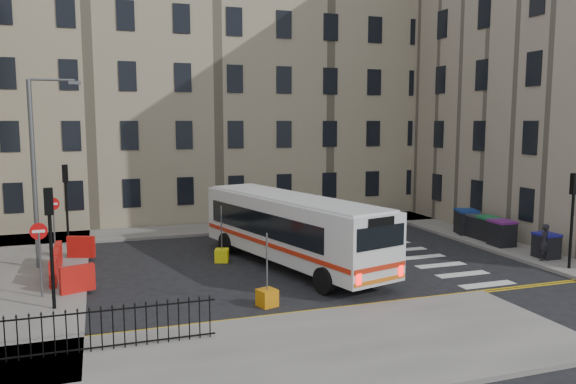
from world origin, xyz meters
TOP-DOWN VIEW (x-y plane):
  - ground at (0.00, 0.00)m, footprint 120.00×120.00m
  - pavement_north at (-6.00, 8.60)m, footprint 36.00×3.20m
  - pavement_east at (9.00, 4.00)m, footprint 2.40×26.00m
  - pavement_west at (-14.00, 1.00)m, footprint 6.00×22.00m
  - pavement_sw at (-7.00, -10.00)m, footprint 20.00×6.00m
  - terrace_north at (-7.00, 15.50)m, footprint 38.30×10.80m
  - corner_east at (19.00, 5.00)m, footprint 17.80×24.30m
  - traffic_light_east at (8.60, -5.50)m, footprint 0.28×0.22m
  - traffic_light_nw at (-12.00, 6.50)m, footprint 0.28×0.22m
  - traffic_light_sw at (-12.00, -4.00)m, footprint 0.28×0.22m
  - streetlamp at (-13.00, 2.00)m, footprint 0.50×0.22m
  - no_entry_north at (-12.50, 4.50)m, footprint 0.60×0.08m
  - no_entry_south at (-12.50, -2.50)m, footprint 0.60×0.08m
  - roadworks_barriers at (-11.84, 0.50)m, footprint 1.66×6.26m
  - iron_railings at (-11.25, -8.20)m, footprint 7.80×0.04m
  - bus at (-2.42, -0.84)m, footprint 5.46×11.57m
  - wheelie_bin_a at (9.06, -3.68)m, footprint 0.92×1.06m
  - wheelie_bin_b at (8.84, -0.93)m, footprint 1.07×1.22m
  - wheelie_bin_c at (9.08, 0.43)m, footprint 1.00×1.15m
  - wheelie_bin_d at (9.07, 1.26)m, footprint 0.99×1.14m
  - wheelie_bin_e at (9.02, 2.24)m, footprint 1.40×1.51m
  - pedestrian at (8.55, -4.05)m, footprint 0.72×0.61m
  - bollard_yellow at (-5.18, 0.96)m, footprint 0.76×0.76m
  - bollard_chevron at (-5.00, -5.67)m, footprint 0.76×0.76m

SIDE VIEW (x-z plane):
  - ground at x=0.00m, z-range 0.00..0.00m
  - pavement_north at x=-6.00m, z-range 0.00..0.15m
  - pavement_east at x=9.00m, z-range 0.00..0.15m
  - pavement_west at x=-14.00m, z-range 0.00..0.15m
  - pavement_sw at x=-7.00m, z-range 0.00..0.15m
  - bollard_yellow at x=-5.18m, z-range 0.00..0.60m
  - bollard_chevron at x=-5.00m, z-range 0.00..0.60m
  - roadworks_barriers at x=-11.84m, z-range 0.15..1.15m
  - wheelie_bin_a at x=9.06m, z-range 0.15..1.30m
  - iron_railings at x=-11.25m, z-range 0.15..1.35m
  - wheelie_bin_d at x=9.07m, z-range 0.16..1.40m
  - wheelie_bin_c at x=9.08m, z-range 0.16..1.42m
  - wheelie_bin_b at x=8.84m, z-range 0.16..1.46m
  - wheelie_bin_e at x=9.02m, z-range 0.16..1.53m
  - pedestrian at x=8.55m, z-range 0.15..1.83m
  - bus at x=-2.42m, z-range 0.24..3.32m
  - no_entry_north at x=-12.50m, z-range 0.58..3.58m
  - no_entry_south at x=-12.50m, z-range 0.58..3.58m
  - traffic_light_east at x=8.60m, z-range 0.82..4.92m
  - traffic_light_nw at x=-12.00m, z-range 0.82..4.92m
  - traffic_light_sw at x=-12.00m, z-range 0.82..4.92m
  - streetlamp at x=-13.00m, z-range 0.27..8.41m
  - terrace_north at x=-7.00m, z-range 0.02..17.22m
  - corner_east at x=19.00m, z-range 0.02..19.22m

